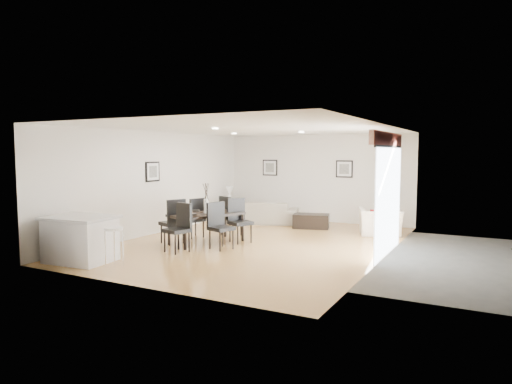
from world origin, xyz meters
The scene contains 26 objects.
ground centered at (0.00, 0.00, 0.00)m, with size 8.00×8.00×0.00m, color tan.
wall_back centered at (0.00, 4.00, 1.35)m, with size 6.00×0.04×2.70m, color silver.
wall_front centered at (0.00, -4.00, 1.35)m, with size 6.00×0.04×2.70m, color silver.
wall_left centered at (-3.00, 0.00, 1.35)m, with size 0.04×8.00×2.70m, color silver.
wall_right centered at (3.00, 0.00, 1.35)m, with size 0.04×8.00×2.70m, color silver.
ceiling centered at (0.00, 0.00, 2.70)m, with size 6.00×8.00×0.02m, color white.
sofa centered at (-1.34, 2.76, 0.33)m, with size 2.28×0.89×0.67m, color gray.
armchair centered at (2.34, 2.46, 0.34)m, with size 1.05×0.92×0.68m, color beige.
dining_table centered at (-1.08, -0.52, 0.64)m, with size 1.46×1.91×0.71m.
dining_chair_wnear centered at (-1.68, -0.98, 0.59)m, with size 0.62×0.62×1.06m.
dining_chair_wfar centered at (-1.68, -0.12, 0.57)m, with size 0.59×0.59×1.01m.
dining_chair_enear centered at (-0.48, -0.92, 0.58)m, with size 0.60×0.60×1.04m.
dining_chair_efar centered at (-0.47, -0.04, 0.59)m, with size 0.64×0.64×1.05m.
dining_chair_head centered at (-1.06, -1.57, 0.59)m, with size 0.58×0.58×1.06m.
dining_chair_foot centered at (-1.11, 0.54, 0.57)m, with size 0.60×0.60×1.02m.
vase centered at (-1.08, -0.52, 1.01)m, with size 0.93×1.42×0.72m.
coffee_table centered at (0.35, 2.66, 0.20)m, with size 1.00×0.60×0.40m, color black.
side_table centered at (-2.68, 3.19, 0.30)m, with size 0.45×0.45×0.60m, color black.
table_lamp centered at (-2.68, 3.19, 0.89)m, with size 0.23×0.23×0.45m.
cushion centered at (2.24, 2.36, 0.53)m, with size 0.28×0.09×0.28m, color maroon.
kitchen_island centered at (-2.23, -3.23, 0.46)m, with size 1.38×1.11×0.91m.
bar_stool centered at (-1.33, -3.23, 0.65)m, with size 0.34×0.34×0.75m.
framed_print_back_left centered at (-1.60, 3.97, 1.65)m, with size 0.52×0.04×0.52m.
framed_print_back_right centered at (0.90, 3.97, 1.65)m, with size 0.52×0.04×0.52m.
framed_print_left_wall centered at (-2.97, -0.20, 1.65)m, with size 0.04×0.52×0.52m.
sliding_door centered at (2.96, 0.30, 1.66)m, with size 0.12×2.70×2.57m.
Camera 1 is at (4.97, -9.45, 2.16)m, focal length 32.00 mm.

